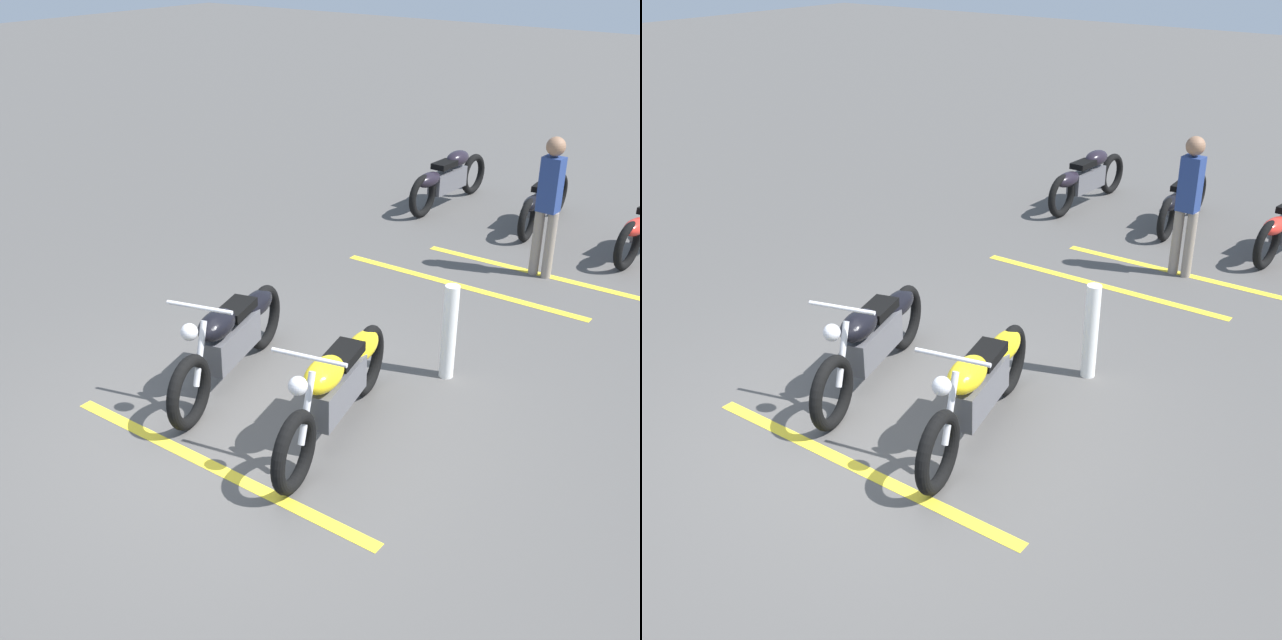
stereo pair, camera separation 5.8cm
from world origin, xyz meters
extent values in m
plane|color=#514F4C|center=(0.00, 0.00, 0.00)|extent=(60.00, 60.00, 0.00)
torus|color=black|center=(-0.36, -0.84, 0.34)|extent=(0.68, 0.26, 0.67)
torus|color=black|center=(1.16, -0.47, 0.34)|extent=(0.68, 0.26, 0.67)
cube|color=#59595E|center=(0.45, -0.64, 0.42)|extent=(0.87, 0.41, 0.32)
ellipsoid|color=yellow|center=(0.19, -0.71, 0.72)|extent=(0.57, 0.39, 0.24)
ellipsoid|color=yellow|center=(1.01, -0.51, 0.56)|extent=(0.60, 0.36, 0.22)
cube|color=black|center=(0.58, -0.61, 0.70)|extent=(0.48, 0.34, 0.09)
cylinder|color=silver|center=(-0.13, -0.78, 0.60)|extent=(0.27, 0.12, 0.56)
cylinder|color=silver|center=(-0.08, -0.77, 1.02)|extent=(0.18, 0.61, 0.04)
sphere|color=silver|center=(-0.28, -0.82, 0.88)|extent=(0.15, 0.15, 0.15)
cylinder|color=silver|center=(0.81, -0.41, 0.26)|extent=(0.70, 0.25, 0.09)
torus|color=black|center=(-0.23, 0.43, 0.34)|extent=(0.67, 0.30, 0.67)
torus|color=black|center=(1.26, 0.88, 0.34)|extent=(0.67, 0.30, 0.67)
cube|color=#59595E|center=(0.56, 0.67, 0.42)|extent=(0.87, 0.45, 0.32)
ellipsoid|color=black|center=(0.31, 0.59, 0.72)|extent=(0.58, 0.42, 0.24)
ellipsoid|color=black|center=(1.11, 0.83, 0.56)|extent=(0.61, 0.39, 0.22)
cube|color=black|center=(0.69, 0.71, 0.70)|extent=(0.49, 0.36, 0.09)
cylinder|color=silver|center=(-0.01, 0.50, 0.60)|extent=(0.27, 0.13, 0.56)
cylinder|color=silver|center=(0.04, 0.51, 1.02)|extent=(0.21, 0.60, 0.04)
sphere|color=silver|center=(-0.15, 0.45, 0.88)|extent=(0.15, 0.15, 0.15)
cylinder|color=silver|center=(0.91, 0.92, 0.26)|extent=(0.70, 0.29, 0.09)
torus|color=black|center=(5.60, -1.39, 0.32)|extent=(0.64, 0.18, 0.64)
ellipsoid|color=red|center=(5.75, -1.41, 0.53)|extent=(0.55, 0.29, 0.21)
torus|color=black|center=(7.20, 0.16, 0.30)|extent=(0.61, 0.15, 0.61)
torus|color=black|center=(5.79, 0.03, 0.30)|extent=(0.61, 0.15, 0.61)
cube|color=#59595E|center=(6.45, 0.09, 0.38)|extent=(0.77, 0.27, 0.29)
ellipsoid|color=black|center=(6.69, 0.12, 0.65)|extent=(0.49, 0.29, 0.22)
ellipsoid|color=black|center=(5.93, 0.05, 0.51)|extent=(0.52, 0.26, 0.20)
cube|color=black|center=(6.33, 0.08, 0.63)|extent=(0.42, 0.25, 0.08)
torus|color=black|center=(7.29, 1.65, 0.32)|extent=(0.65, 0.13, 0.65)
torus|color=black|center=(5.78, 1.70, 0.32)|extent=(0.65, 0.13, 0.65)
cube|color=#59595E|center=(6.49, 1.68, 0.41)|extent=(0.82, 0.24, 0.31)
ellipsoid|color=black|center=(6.75, 1.67, 0.70)|extent=(0.51, 0.29, 0.23)
ellipsoid|color=black|center=(5.94, 1.69, 0.54)|extent=(0.55, 0.25, 0.21)
cube|color=black|center=(6.36, 1.68, 0.68)|extent=(0.43, 0.24, 0.09)
cylinder|color=gray|center=(4.76, -0.70, 0.42)|extent=(0.12, 0.12, 0.84)
cylinder|color=gray|center=(4.77, -0.53, 0.42)|extent=(0.12, 0.12, 0.84)
cube|color=navy|center=(4.77, -0.62, 1.17)|extent=(0.20, 0.25, 0.66)
sphere|color=#8C664C|center=(4.77, -0.62, 1.63)|extent=(0.23, 0.23, 0.23)
cylinder|color=white|center=(1.87, -0.92, 0.48)|extent=(0.14, 0.14, 0.96)
cube|color=yellow|center=(-0.55, -0.14, 0.00)|extent=(0.18, 3.20, 0.01)
cube|color=yellow|center=(3.88, 0.00, 0.00)|extent=(0.18, 3.20, 0.01)
cube|color=yellow|center=(4.81, -0.67, 0.00)|extent=(0.18, 3.20, 0.01)
camera|label=1|loc=(-4.19, -4.02, 3.94)|focal=44.78mm
camera|label=2|loc=(-4.23, -3.98, 3.94)|focal=44.78mm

